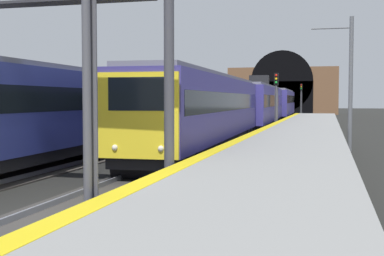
% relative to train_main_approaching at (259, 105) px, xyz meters
% --- Properties ---
extents(ground_plane, '(320.00, 320.00, 0.00)m').
position_rel_train_main_approaching_xyz_m(ground_plane, '(-36.95, 0.00, -2.31)').
color(ground_plane, black).
extents(platform_right, '(112.00, 4.70, 1.07)m').
position_rel_train_main_approaching_xyz_m(platform_right, '(-36.95, -4.51, -1.78)').
color(platform_right, gray).
rests_on(platform_right, ground_plane).
extents(platform_right_edge_strip, '(112.00, 0.50, 0.01)m').
position_rel_train_main_approaching_xyz_m(platform_right_edge_strip, '(-36.95, -2.41, -1.24)').
color(platform_right_edge_strip, yellow).
rests_on(platform_right_edge_strip, platform_right).
extents(track_main_line, '(160.00, 2.68, 0.21)m').
position_rel_train_main_approaching_xyz_m(track_main_line, '(-36.95, 0.00, -2.27)').
color(track_main_line, '#383533').
rests_on(track_main_line, ground_plane).
extents(train_main_approaching, '(63.34, 3.32, 4.97)m').
position_rel_train_main_approaching_xyz_m(train_main_approaching, '(0.00, 0.00, 0.00)').
color(train_main_approaching, navy).
rests_on(train_main_approaching, ground_plane).
extents(train_adjacent_platform, '(61.37, 3.27, 5.04)m').
position_rel_train_main_approaching_xyz_m(train_adjacent_platform, '(-11.48, 4.82, 0.06)').
color(train_adjacent_platform, navy).
rests_on(train_adjacent_platform, ground_plane).
extents(railway_signal_near, '(0.39, 0.38, 6.01)m').
position_rel_train_main_approaching_xyz_m(railway_signal_near, '(-38.42, -1.82, 1.29)').
color(railway_signal_near, '#4C4C54').
rests_on(railway_signal_near, ground_plane).
extents(railway_signal_mid, '(0.39, 0.38, 5.03)m').
position_rel_train_main_approaching_xyz_m(railway_signal_mid, '(-2.87, -1.82, 0.75)').
color(railway_signal_mid, '#4C4C54').
rests_on(railway_signal_mid, ground_plane).
extents(railway_signal_far, '(0.39, 0.38, 5.31)m').
position_rel_train_main_approaching_xyz_m(railway_signal_far, '(38.32, -1.82, 0.90)').
color(railway_signal_far, '#38383D').
rests_on(railway_signal_far, ground_plane).
extents(overhead_signal_gantry, '(0.70, 9.02, 6.37)m').
position_rel_train_main_approaching_xyz_m(overhead_signal_gantry, '(-33.79, 2.41, 2.58)').
color(overhead_signal_gantry, '#3F3F47').
rests_on(overhead_signal_gantry, ground_plane).
extents(tunnel_portal, '(2.20, 20.55, 11.94)m').
position_rel_train_main_approaching_xyz_m(tunnel_portal, '(51.79, 2.41, 2.15)').
color(tunnel_portal, brown).
rests_on(tunnel_portal, ground_plane).
extents(catenary_mast_far, '(0.22, 2.22, 7.23)m').
position_rel_train_main_approaching_xyz_m(catenary_mast_far, '(-18.04, -7.22, 1.42)').
color(catenary_mast_far, '#595B60').
rests_on(catenary_mast_far, ground_plane).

